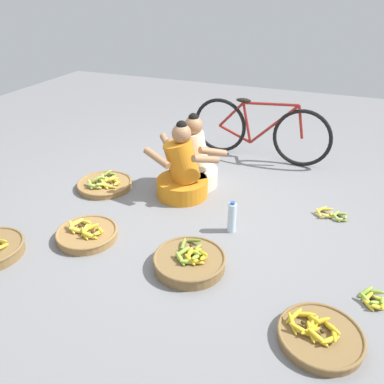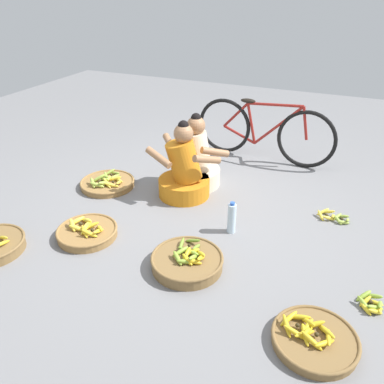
{
  "view_description": "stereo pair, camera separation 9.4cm",
  "coord_description": "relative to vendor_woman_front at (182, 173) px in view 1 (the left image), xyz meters",
  "views": [
    {
      "loc": [
        1.08,
        -2.94,
        1.97
      ],
      "look_at": [
        0.0,
        -0.2,
        0.35
      ],
      "focal_mm": 36.62,
      "sensor_mm": 36.0,
      "label": 1
    },
    {
      "loc": [
        1.17,
        -2.9,
        1.97
      ],
      "look_at": [
        0.0,
        -0.2,
        0.35
      ],
      "focal_mm": 36.62,
      "sensor_mm": 36.0,
      "label": 2
    }
  ],
  "objects": [
    {
      "name": "vendor_woman_front",
      "position": [
        0.0,
        0.0,
        0.0
      ],
      "size": [
        0.71,
        0.52,
        0.79
      ],
      "color": "orange",
      "rests_on": "ground"
    },
    {
      "name": "water_bottle",
      "position": [
        0.65,
        -0.44,
        -0.11
      ],
      "size": [
        0.07,
        0.07,
        0.3
      ],
      "color": "silver",
      "rests_on": "ground"
    },
    {
      "name": "bicycle_leaning",
      "position": [
        0.49,
        1.21,
        0.1
      ],
      "size": [
        1.7,
        0.17,
        0.73
      ],
      "color": "black",
      "rests_on": "ground"
    },
    {
      "name": "banana_basket_mid_right",
      "position": [
        1.5,
        -1.39,
        -0.21
      ],
      "size": [
        0.53,
        0.53,
        0.14
      ],
      "color": "brown",
      "rests_on": "ground"
    },
    {
      "name": "loose_bananas_near_bicycle",
      "position": [
        1.81,
        -0.92,
        -0.23
      ],
      "size": [
        0.2,
        0.23,
        0.08
      ],
      "color": "#8CAD38",
      "rests_on": "ground"
    },
    {
      "name": "loose_bananas_back_left",
      "position": [
        1.46,
        0.13,
        -0.23
      ],
      "size": [
        0.31,
        0.2,
        0.08
      ],
      "color": "#9EB747",
      "rests_on": "ground"
    },
    {
      "name": "ground_plane",
      "position": [
        0.3,
        -0.3,
        -0.25
      ],
      "size": [
        10.0,
        10.0,
        0.0
      ],
      "primitive_type": "plane",
      "color": "slate"
    },
    {
      "name": "banana_basket_back_center",
      "position": [
        0.5,
        -1.03,
        -0.2
      ],
      "size": [
        0.56,
        0.56,
        0.17
      ],
      "color": "brown",
      "rests_on": "ground"
    },
    {
      "name": "banana_basket_front_center",
      "position": [
        -0.46,
        -1.0,
        -0.21
      ],
      "size": [
        0.52,
        0.52,
        0.15
      ],
      "color": "olive",
      "rests_on": "ground"
    },
    {
      "name": "banana_basket_mid_left",
      "position": [
        -0.83,
        -0.15,
        -0.21
      ],
      "size": [
        0.58,
        0.58,
        0.14
      ],
      "color": "olive",
      "rests_on": "ground"
    },
    {
      "name": "vendor_woman_behind",
      "position": [
        0.01,
        0.27,
        -0.0
      ],
      "size": [
        0.76,
        0.52,
        0.79
      ],
      "color": "beige",
      "rests_on": "ground"
    }
  ]
}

